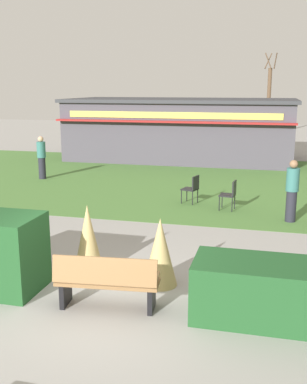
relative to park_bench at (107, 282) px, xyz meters
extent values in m
plane|color=#999691|center=(-0.29, 0.17, -0.48)|extent=(80.00, 80.00, 0.00)
cube|color=#4C7A38|center=(-0.29, 10.97, -0.48)|extent=(36.00, 12.00, 0.01)
cube|color=olive|center=(-0.01, 0.07, -0.03)|extent=(1.74, 0.65, 0.06)
cube|color=olive|center=(0.02, -0.15, 0.25)|extent=(1.70, 0.30, 0.44)
cube|color=black|center=(-0.73, -0.01, -0.26)|extent=(0.13, 0.45, 0.45)
cube|color=black|center=(0.72, 0.14, -0.26)|extent=(0.13, 0.45, 0.45)
cube|color=olive|center=(-0.81, -0.02, 0.09)|extent=(0.11, 0.44, 0.06)
cube|color=olive|center=(0.80, 0.15, 0.09)|extent=(0.11, 0.44, 0.06)
cube|color=#1E4C23|center=(2.75, 0.29, -0.01)|extent=(2.72, 1.10, 0.93)
cone|color=tan|center=(0.62, 1.15, 0.16)|extent=(0.64, 0.64, 1.28)
cone|color=tan|center=(-0.89, 1.41, 0.20)|extent=(0.59, 0.59, 1.36)
cube|color=#47424C|center=(-1.91, 16.46, 0.94)|extent=(10.85, 4.95, 2.83)
cube|color=#333338|center=(-1.91, 16.46, 2.43)|extent=(11.15, 5.25, 0.16)
cube|color=maroon|center=(-1.91, 13.81, 1.56)|extent=(10.95, 0.36, 0.08)
cube|color=#D8CC4C|center=(-1.91, 13.97, 1.84)|extent=(9.76, 0.04, 0.28)
cube|color=black|center=(0.11, 7.37, -0.03)|extent=(0.54, 0.54, 0.04)
cube|color=black|center=(0.30, 7.31, 0.19)|extent=(0.16, 0.43, 0.44)
cylinder|color=black|center=(-0.02, 7.61, -0.26)|extent=(0.03, 0.03, 0.45)
cylinder|color=black|center=(-0.13, 7.24, -0.26)|extent=(0.03, 0.03, 0.45)
cylinder|color=black|center=(0.34, 7.50, -0.26)|extent=(0.03, 0.03, 0.45)
cylinder|color=black|center=(0.24, 7.14, -0.26)|extent=(0.03, 0.03, 0.45)
cube|color=black|center=(1.33, 6.83, -0.03)|extent=(0.49, 0.49, 0.04)
cube|color=black|center=(1.52, 6.81, 0.19)|extent=(0.09, 0.44, 0.44)
cylinder|color=black|center=(1.16, 7.04, -0.26)|extent=(0.03, 0.03, 0.45)
cylinder|color=black|center=(1.11, 6.67, -0.26)|extent=(0.03, 0.03, 0.45)
cylinder|color=black|center=(1.54, 7.00, -0.26)|extent=(0.03, 0.03, 0.45)
cylinder|color=black|center=(1.49, 6.62, -0.26)|extent=(0.03, 0.03, 0.45)
cylinder|color=#23232D|center=(3.11, 6.03, -0.06)|extent=(0.28, 0.28, 0.85)
cylinder|color=#336B66|center=(3.11, 6.03, 0.68)|extent=(0.34, 0.34, 0.62)
sphere|color=#8C6647|center=(3.11, 6.03, 1.10)|extent=(0.22, 0.22, 0.22)
cylinder|color=#23232D|center=(-6.24, 9.87, -0.06)|extent=(0.28, 0.28, 0.85)
cylinder|color=#336B66|center=(-6.24, 9.87, 0.68)|extent=(0.34, 0.34, 0.62)
sphere|color=tan|center=(-6.24, 9.87, 1.10)|extent=(0.22, 0.22, 0.22)
cube|color=black|center=(-5.41, 24.73, 0.07)|extent=(4.35, 2.18, 0.60)
cube|color=black|center=(-5.56, 24.72, 0.50)|extent=(2.44, 1.79, 0.44)
cylinder|color=black|center=(-4.20, 25.76, -0.16)|extent=(0.66, 0.28, 0.64)
cylinder|color=black|center=(-4.03, 23.93, -0.16)|extent=(0.66, 0.28, 0.64)
cylinder|color=black|center=(-6.79, 25.53, -0.16)|extent=(0.66, 0.28, 0.64)
cylinder|color=black|center=(-6.62, 23.69, -0.16)|extent=(0.66, 0.28, 0.64)
cube|color=#2D6638|center=(0.16, 24.73, 0.07)|extent=(4.34, 2.16, 0.60)
cube|color=black|center=(0.01, 24.72, 0.50)|extent=(2.44, 1.78, 0.44)
cylinder|color=black|center=(1.38, 25.76, -0.16)|extent=(0.66, 0.27, 0.64)
cylinder|color=black|center=(1.54, 23.92, -0.16)|extent=(0.66, 0.27, 0.64)
cylinder|color=black|center=(-1.22, 25.53, -0.16)|extent=(0.66, 0.27, 0.64)
cylinder|color=black|center=(-1.06, 23.70, -0.16)|extent=(0.66, 0.27, 0.64)
cylinder|color=brown|center=(2.23, 29.24, 1.97)|extent=(0.28, 0.28, 4.90)
cylinder|color=brown|center=(2.56, 29.34, 4.91)|extent=(0.25, 0.58, 1.12)
cylinder|color=brown|center=(2.05, 29.54, 4.91)|extent=(0.54, 0.36, 1.12)
cylinder|color=brown|center=(2.06, 28.94, 4.91)|extent=(0.54, 0.35, 1.12)
camera|label=1|loc=(2.45, -6.65, 3.11)|focal=43.44mm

